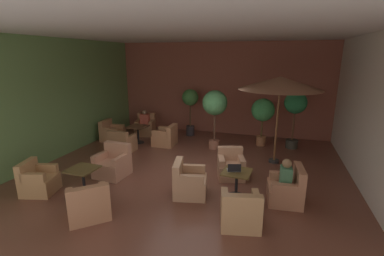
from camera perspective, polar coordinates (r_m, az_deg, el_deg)
ground_plane at (r=8.03m, az=-1.00°, el=-9.48°), size 9.12×9.29×0.02m
wall_back_brick at (r=11.86m, az=6.03°, el=8.12°), size 9.12×0.08×3.86m
wall_left_accent at (r=9.84m, az=-27.06°, el=5.23°), size 0.08×9.29×3.86m
wall_right_plain at (r=7.41m, az=34.34°, el=1.61°), size 0.08×9.29×3.86m
ceiling_slab at (r=7.34m, az=-1.15°, el=19.46°), size 9.12×9.29×0.06m
cafe_table_front_left at (r=6.67m, az=9.28°, el=-10.41°), size 0.70×0.70×0.66m
armchair_front_left_north at (r=7.77m, az=8.08°, el=-7.97°), size 0.89×0.92×0.80m
armchair_front_left_east at (r=6.75m, az=-0.70°, el=-11.35°), size 0.91×0.90×0.86m
armchair_front_left_south at (r=5.75m, az=10.03°, el=-16.77°), size 0.91×0.92×0.80m
armchair_front_left_west at (r=6.81m, az=19.16°, el=-12.02°), size 0.82×0.89×0.88m
cafe_table_front_right at (r=7.24m, az=-21.73°, el=-9.19°), size 0.69×0.69×0.66m
armchair_front_right_north at (r=8.10m, az=-16.16°, el=-7.31°), size 0.86×0.85×0.89m
armchair_front_right_east at (r=7.82m, az=-29.38°, el=-9.62°), size 0.87×0.86×0.82m
armchair_front_right_south at (r=6.28m, az=-20.75°, el=-14.71°), size 1.11×1.10×0.81m
cafe_table_mid_center at (r=10.81m, az=-11.19°, el=-0.53°), size 0.76×0.76×0.66m
armchair_mid_center_north at (r=11.40m, az=-16.36°, el=-1.02°), size 0.81×0.78×0.82m
armchair_mid_center_east at (r=9.93m, az=-14.38°, el=-3.21°), size 0.79×0.76×0.82m
armchair_mid_center_south at (r=10.39m, az=-5.53°, el=-1.98°), size 0.80×0.76×0.80m
armchair_mid_center_west at (r=11.93m, az=-9.67°, el=0.17°), size 0.90×0.94×0.88m
patio_umbrella_tall_red at (r=8.63m, az=17.88°, el=8.81°), size 2.47×2.47×2.70m
potted_tree_left_corner at (r=10.43m, az=14.54°, el=3.23°), size 0.85×0.85×1.79m
potted_tree_mid_left at (r=11.42m, az=-0.37°, el=5.39°), size 0.68×0.68×1.97m
potted_tree_mid_right at (r=9.74m, az=4.77°, el=4.67°), size 0.88×0.88×2.13m
potted_tree_right_corner at (r=10.43m, az=20.70°, el=4.07°), size 0.79×0.79×2.08m
patron_blue_shirt at (r=6.64m, az=19.01°, el=-9.02°), size 0.27×0.35×0.66m
patron_by_window at (r=11.79m, az=-9.81°, el=1.92°), size 0.42×0.33×0.65m
iced_drink_cup at (r=6.59m, az=8.48°, el=-8.34°), size 0.08×0.08×0.11m
open_laptop at (r=6.57m, az=8.74°, el=-8.45°), size 0.36×0.30×0.20m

